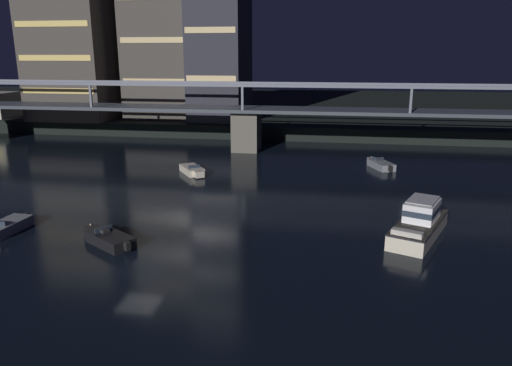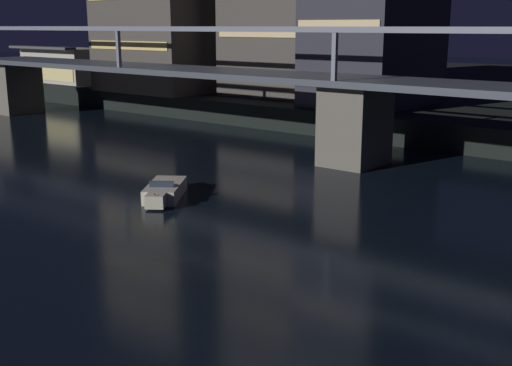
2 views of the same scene
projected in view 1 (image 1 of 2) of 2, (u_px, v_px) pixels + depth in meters
The scene contains 11 objects.
ground_plane at pixel (137, 269), 30.53m from camera, with size 400.00×400.00×0.00m, color black.
far_riverbank at pixel (283, 107), 113.46m from camera, with size 240.00×80.00×2.20m, color black.
river_bridge at pixel (246, 119), 66.82m from camera, with size 91.77×6.40×9.38m.
tower_west_low at pixel (72, 41), 81.54m from camera, with size 13.50×11.91×26.57m.
tower_west_tall at pixel (170, 20), 83.16m from camera, with size 13.84×13.52×33.53m.
tower_central at pixel (219, 8), 78.52m from camera, with size 8.70×13.20×36.94m.
cabin_cruiser_near_left at pixel (420, 222), 35.89m from camera, with size 5.59×9.23×2.79m.
speedboat_near_center at pixel (380, 165), 57.33m from camera, with size 3.14×5.06×1.16m.
speedboat_near_right at pixel (5, 228), 36.56m from camera, with size 2.06×5.22×1.16m.
speedboat_mid_left at pixel (109, 239), 34.38m from camera, with size 4.80×3.79×1.16m.
speedboat_mid_center at pixel (193, 170), 54.56m from camera, with size 3.90×4.74×1.16m.
Camera 1 is at (11.94, -26.49, 13.22)m, focal length 33.68 mm.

